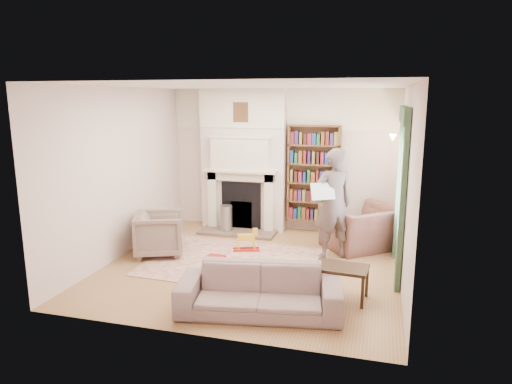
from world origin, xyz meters
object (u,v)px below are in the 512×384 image
(man_reading, at_px, (333,204))
(rocking_horse, at_px, (246,240))
(bookcase, at_px, (314,174))
(armchair_reading, at_px, (361,228))
(armchair_left, at_px, (160,234))
(coffee_table, at_px, (340,282))
(paraffin_heater, at_px, (226,219))
(sofa, at_px, (259,290))

(man_reading, distance_m, rocking_horse, 1.64)
(bookcase, height_order, man_reading, bookcase)
(armchair_reading, relative_size, armchair_left, 1.46)
(coffee_table, relative_size, paraffin_heater, 1.27)
(coffee_table, height_order, rocking_horse, coffee_table)
(man_reading, xyz_separation_m, paraffin_heater, (-2.17, 0.91, -0.64))
(sofa, bearing_deg, bookcase, 78.56)
(armchair_left, xyz_separation_m, sofa, (2.18, -1.64, -0.07))
(rocking_horse, bearing_deg, armchair_left, -178.31)
(sofa, height_order, rocking_horse, sofa)
(bookcase, bearing_deg, armchair_left, -138.94)
(bookcase, relative_size, paraffin_heater, 3.36)
(armchair_reading, bearing_deg, bookcase, -78.97)
(armchair_left, relative_size, rocking_horse, 1.75)
(armchair_reading, height_order, rocking_horse, armchair_reading)
(coffee_table, relative_size, rocking_horse, 1.53)
(armchair_reading, relative_size, sofa, 0.59)
(armchair_left, bearing_deg, coffee_table, -129.73)
(armchair_left, bearing_deg, rocking_horse, -90.64)
(armchair_reading, xyz_separation_m, sofa, (-1.11, -2.85, -0.09))
(coffee_table, bearing_deg, paraffin_heater, 140.95)
(sofa, bearing_deg, armchair_reading, 59.31)
(armchair_reading, distance_m, man_reading, 0.92)
(armchair_left, distance_m, coffee_table, 3.26)
(coffee_table, bearing_deg, sofa, -137.61)
(sofa, relative_size, paraffin_heater, 3.64)
(armchair_left, bearing_deg, man_reading, -100.48)
(paraffin_heater, relative_size, rocking_horse, 1.20)
(armchair_left, relative_size, coffee_table, 1.15)
(sofa, bearing_deg, armchair_left, 133.50)
(armchair_reading, distance_m, rocking_horse, 2.04)
(sofa, relative_size, rocking_horse, 4.36)
(coffee_table, bearing_deg, armchair_reading, 91.80)
(armchair_left, distance_m, sofa, 2.73)
(man_reading, height_order, paraffin_heater, man_reading)
(bookcase, distance_m, rocking_horse, 1.99)
(coffee_table, xyz_separation_m, paraffin_heater, (-2.44, 2.48, 0.05))
(man_reading, relative_size, paraffin_heater, 3.35)
(armchair_reading, xyz_separation_m, rocking_horse, (-1.92, -0.66, -0.18))
(sofa, height_order, coffee_table, sofa)
(paraffin_heater, bearing_deg, armchair_reading, -6.78)
(paraffin_heater, bearing_deg, rocking_horse, -54.23)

